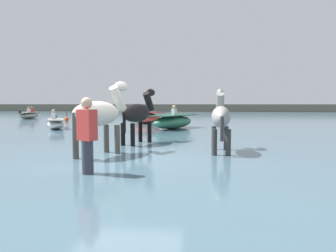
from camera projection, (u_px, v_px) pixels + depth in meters
name	position (u px, v px, depth m)	size (l,w,h in m)	color
ground_plane	(125.00, 171.00, 6.95)	(120.00, 120.00, 0.00)	#756B56
water_surface	(173.00, 128.00, 16.83)	(90.00, 90.00, 0.29)	#476675
horse_lead_grey	(221.00, 119.00, 7.75)	(0.47, 1.76, 1.93)	gray
horse_trailing_pinto	(99.00, 116.00, 7.21)	(1.06, 1.89, 2.09)	beige
horse_flank_black	(138.00, 115.00, 9.36)	(0.91, 1.83, 2.00)	black
boat_near_starboard	(145.00, 117.00, 19.23)	(2.97, 3.44, 0.85)	#BC382D
boat_mid_channel	(173.00, 122.00, 15.02)	(2.33, 3.32, 1.16)	#337556
boat_far_offshore	(29.00, 115.00, 24.85)	(1.01, 2.74, 0.99)	#B2AD9E
boat_mid_outer	(56.00, 124.00, 15.10)	(1.87, 2.56, 0.94)	silver
person_wading_close	(87.00, 141.00, 5.35)	(0.38, 0.32, 1.63)	#383842
channel_buoy	(67.00, 119.00, 21.36)	(0.30, 0.30, 0.69)	#E54C1E
far_shoreline	(195.00, 109.00, 46.96)	(80.00, 2.40, 1.38)	#605B4C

